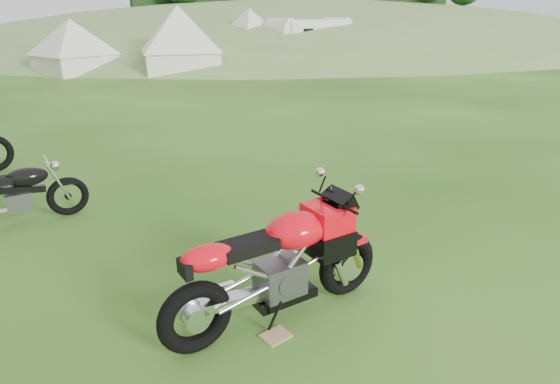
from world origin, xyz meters
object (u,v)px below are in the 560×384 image
tent_right (250,37)px  plywood_board (276,336)px  caravan (309,41)px  vintage_moto_a (16,193)px  sport_motorcycle (278,257)px  tent_mid (180,42)px  tent_left (73,46)px

tent_right → plywood_board: bearing=-129.8°
plywood_board → caravan: 25.38m
vintage_moto_a → tent_right: (12.12, 19.35, 0.96)m
plywood_board → sport_motorcycle: bearing=58.3°
tent_mid → vintage_moto_a: bearing=-103.3°
tent_left → tent_right: 9.78m
plywood_board → vintage_moto_a: bearing=118.5°
caravan → tent_left: bearing=169.7°
tent_right → tent_mid: bearing=-164.0°
tent_left → plywood_board: bearing=-114.6°
tent_mid → tent_right: (5.11, 3.24, -0.03)m
plywood_board → tent_mid: size_ratio=0.07×
vintage_moto_a → caravan: bearing=44.3°
caravan → plywood_board: bearing=-129.9°
plywood_board → tent_right: 25.29m
plywood_board → tent_right: bearing=66.6°
sport_motorcycle → vintage_moto_a: bearing=116.7°
sport_motorcycle → tent_mid: tent_mid is taller
sport_motorcycle → vintage_moto_a: size_ratio=1.25×
sport_motorcycle → caravan: caravan is taller
tent_left → caravan: size_ratio=0.57×
tent_left → tent_mid: bearing=-48.4°
sport_motorcycle → tent_right: tent_right is taller
sport_motorcycle → vintage_moto_a: (-2.22, 3.57, -0.20)m
sport_motorcycle → caravan: size_ratio=0.43×
vintage_moto_a → tent_left: (2.41, 18.23, 0.81)m
tent_left → vintage_moto_a: bearing=-121.2°
tent_mid → tent_left: bearing=165.6°
sport_motorcycle → tent_mid: bearing=71.2°
tent_left → tent_mid: tent_mid is taller
tent_left → tent_mid: 5.07m
caravan → sport_motorcycle: bearing=-129.9°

